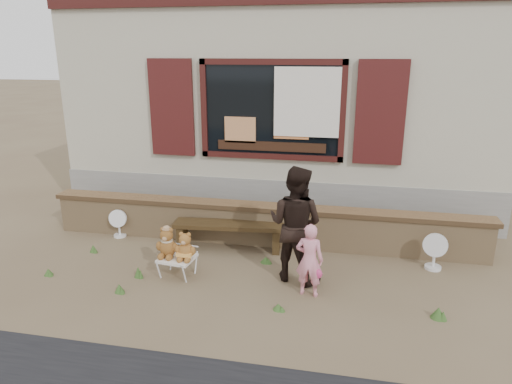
% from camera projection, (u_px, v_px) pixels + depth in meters
% --- Properties ---
extents(ground, '(80.00, 80.00, 0.00)m').
position_uv_depth(ground, '(248.00, 270.00, 6.56)').
color(ground, brown).
rests_on(ground, ground).
extents(shopfront, '(8.04, 5.13, 4.00)m').
position_uv_depth(shopfront, '(290.00, 99.00, 10.17)').
color(shopfront, '#9F9981').
rests_on(shopfront, ground).
extents(brick_wall, '(7.10, 0.36, 0.67)m').
position_uv_depth(brick_wall, '(261.00, 224.00, 7.39)').
color(brick_wall, tan).
rests_on(brick_wall, ground).
extents(bench, '(1.75, 0.52, 0.44)m').
position_uv_depth(bench, '(229.00, 230.00, 7.17)').
color(bench, '#2F2210').
rests_on(bench, ground).
extents(folding_chair, '(0.51, 0.46, 0.28)m').
position_uv_depth(folding_chair, '(177.00, 259.00, 6.33)').
color(folding_chair, white).
rests_on(folding_chair, ground).
extents(teddy_bear_left, '(0.35, 0.31, 0.43)m').
position_uv_depth(teddy_bear_left, '(167.00, 242.00, 6.30)').
color(teddy_bear_left, brown).
rests_on(teddy_bear_left, folding_chair).
extents(teddy_bear_right, '(0.32, 0.29, 0.40)m').
position_uv_depth(teddy_bear_right, '(186.00, 245.00, 6.22)').
color(teddy_bear_right, brown).
rests_on(teddy_bear_right, folding_chair).
extents(child, '(0.38, 0.27, 0.98)m').
position_uv_depth(child, '(309.00, 260.00, 5.77)').
color(child, pink).
rests_on(child, ground).
extents(adult, '(0.93, 0.83, 1.60)m').
position_uv_depth(adult, '(295.00, 224.00, 6.11)').
color(adult, black).
rests_on(adult, ground).
extents(fan_left, '(0.31, 0.21, 0.49)m').
position_uv_depth(fan_left, '(119.00, 223.00, 7.69)').
color(fan_left, white).
rests_on(fan_left, ground).
extents(fan_right, '(0.36, 0.23, 0.55)m').
position_uv_depth(fan_right, '(435.00, 251.00, 6.53)').
color(fan_right, silver).
rests_on(fan_right, ground).
extents(grass_tufts, '(5.33, 1.40, 0.16)m').
position_uv_depth(grass_tufts, '(229.00, 282.00, 6.10)').
color(grass_tufts, '#375A24').
rests_on(grass_tufts, ground).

